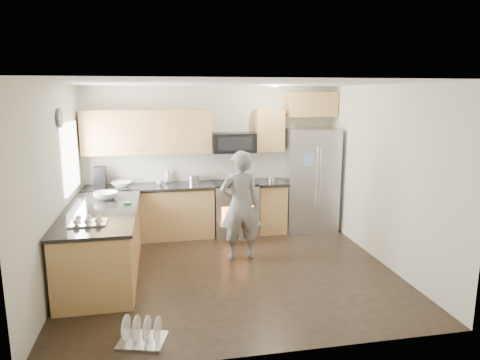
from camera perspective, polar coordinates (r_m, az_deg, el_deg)
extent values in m
plane|color=black|center=(6.18, -1.15, -12.08)|extent=(4.50, 4.50, 0.00)
cube|color=beige|center=(7.73, -3.68, 2.75)|extent=(4.50, 0.04, 2.60)
cube|color=beige|center=(3.89, 3.77, -6.03)|extent=(4.50, 0.04, 2.60)
cube|color=beige|center=(5.86, -23.46, -1.00)|extent=(0.04, 4.00, 2.60)
cube|color=beige|center=(6.54, 18.63, 0.57)|extent=(0.04, 4.00, 2.60)
cube|color=white|center=(5.67, -1.25, 12.79)|extent=(4.50, 4.00, 0.04)
cube|color=white|center=(6.77, -21.67, 2.86)|extent=(0.04, 1.00, 1.00)
cylinder|color=#F4E6C3|center=(6.94, 4.71, 12.38)|extent=(0.14, 0.14, 0.02)
cylinder|color=#474754|center=(6.18, -22.93, 7.62)|extent=(0.03, 0.26, 0.26)
cube|color=#B27A47|center=(7.57, -11.81, -4.38)|extent=(2.15, 0.60, 0.87)
cube|color=black|center=(7.45, -11.96, -0.91)|extent=(2.19, 0.64, 0.04)
cube|color=#B27A47|center=(7.81, 3.99, -3.66)|extent=(0.50, 0.60, 0.87)
cube|color=black|center=(7.69, 4.06, -0.30)|extent=(0.54, 0.64, 0.04)
cube|color=#B27A47|center=(7.45, -12.20, 6.29)|extent=(2.16, 0.33, 0.74)
cube|color=#B27A47|center=(7.70, 3.88, 6.68)|extent=(0.50, 0.33, 0.74)
cube|color=#B27A47|center=(7.91, 9.48, 9.94)|extent=(0.90, 0.33, 0.44)
imported|color=white|center=(7.49, -15.54, -0.53)|extent=(0.33, 0.33, 0.08)
imported|color=silver|center=(7.62, -9.65, 0.65)|extent=(0.10, 0.11, 0.27)
imported|color=silver|center=(7.50, -10.65, -0.28)|extent=(0.11, 0.11, 0.09)
cylinder|color=#B7B7BC|center=(7.57, -6.22, 0.17)|extent=(0.21, 0.21, 0.14)
cube|color=black|center=(7.47, -18.16, 0.35)|extent=(0.19, 0.23, 0.36)
cylinder|color=#B7B7BC|center=(7.69, 4.20, 0.14)|extent=(0.10, 0.10, 0.08)
cube|color=#B27A47|center=(6.23, -17.80, -8.15)|extent=(0.90, 2.30, 0.87)
cube|color=black|center=(6.10, -18.07, -3.97)|extent=(0.96, 2.36, 0.04)
imported|color=silver|center=(6.65, -17.46, -2.01)|extent=(0.35, 0.35, 0.11)
cube|color=green|center=(6.29, -14.75, -2.99)|extent=(0.10, 0.07, 0.03)
cube|color=#B7B7BC|center=(5.48, -19.60, -5.07)|extent=(0.43, 0.33, 0.09)
cube|color=#B7B7BC|center=(7.65, -0.69, -3.84)|extent=(0.76, 0.62, 0.90)
cube|color=black|center=(7.54, -0.70, -0.43)|extent=(0.76, 0.60, 0.03)
cube|color=orange|center=(7.37, -0.26, -4.84)|extent=(0.56, 0.02, 0.34)
cube|color=#B7B7BC|center=(7.24, -0.02, -5.85)|extent=(0.70, 0.34, 0.03)
cube|color=beige|center=(7.23, 0.06, -6.99)|extent=(0.24, 0.03, 0.28)
cube|color=black|center=(7.55, -0.87, 5.00)|extent=(0.76, 0.40, 0.34)
cube|color=#B7B7BC|center=(7.93, 9.43, 0.08)|extent=(0.99, 0.82, 1.85)
cylinder|color=#B7B7BC|center=(7.56, 10.19, 0.52)|extent=(0.02, 0.02, 1.01)
cylinder|color=#B7B7BC|center=(7.58, 10.61, 0.53)|extent=(0.02, 0.02, 1.01)
cube|color=pink|center=(7.69, 11.73, -0.89)|extent=(0.24, 0.04, 0.30)
cube|color=#7B92C6|center=(7.46, 9.17, 2.76)|extent=(0.18, 0.03, 0.22)
imported|color=gray|center=(6.40, -0.01, -3.40)|extent=(0.63, 0.45, 1.65)
cube|color=#B7B7BC|center=(4.72, -12.89, -20.15)|extent=(0.53, 0.47, 0.03)
cylinder|color=silver|center=(4.70, -14.98, -18.44)|extent=(0.08, 0.25, 0.25)
cylinder|color=silver|center=(4.67, -13.65, -18.59)|extent=(0.08, 0.25, 0.25)
cylinder|color=silver|center=(4.64, -12.30, -18.74)|extent=(0.08, 0.25, 0.25)
cylinder|color=silver|center=(4.61, -10.93, -18.88)|extent=(0.08, 0.25, 0.25)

